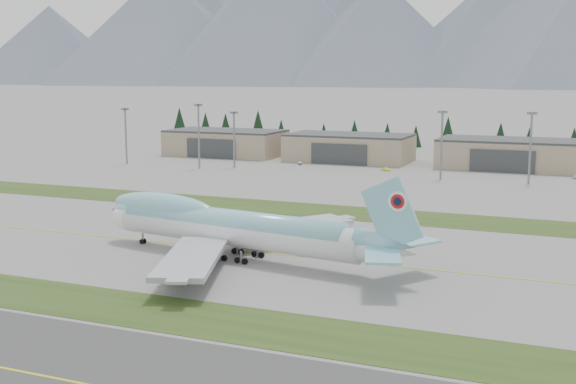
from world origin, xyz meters
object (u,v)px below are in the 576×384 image
at_px(hangar_left, 226,143).
at_px(service_vehicle_a, 300,165).
at_px(hangar_center, 349,147).
at_px(hangar_right, 506,154).
at_px(service_vehicle_c, 576,179).
at_px(service_vehicle_b, 386,171).
at_px(boeing_747_freighter, 232,227).

distance_m(hangar_left, service_vehicle_a, 45.45).
bearing_deg(hangar_center, hangar_right, 0.00).
bearing_deg(service_vehicle_a, service_vehicle_c, -23.91).
xyz_separation_m(hangar_center, service_vehicle_a, (-13.78, -18.36, -5.39)).
bearing_deg(service_vehicle_b, hangar_center, 58.83).
xyz_separation_m(boeing_747_freighter, service_vehicle_a, (-40.41, 137.28, -5.89)).
bearing_deg(boeing_747_freighter, service_vehicle_b, 100.98).
height_order(hangar_left, service_vehicle_a, hangar_left).
height_order(hangar_center, service_vehicle_a, hangar_center).
distance_m(hangar_center, hangar_right, 60.00).
xyz_separation_m(boeing_747_freighter, service_vehicle_b, (-5.28, 131.77, -5.89)).
relative_size(boeing_747_freighter, hangar_right, 1.42).
relative_size(service_vehicle_a, service_vehicle_b, 1.08).
bearing_deg(boeing_747_freighter, service_vehicle_a, 115.09).
xyz_separation_m(service_vehicle_a, service_vehicle_b, (35.13, -5.51, 0.00)).
height_order(hangar_right, service_vehicle_a, hangar_right).
distance_m(service_vehicle_a, service_vehicle_b, 35.56).
relative_size(boeing_747_freighter, hangar_center, 1.42).
relative_size(boeing_747_freighter, service_vehicle_c, 17.30).
relative_size(boeing_747_freighter, hangar_left, 1.42).
height_order(boeing_747_freighter, service_vehicle_c, boeing_747_freighter).
bearing_deg(service_vehicle_c, service_vehicle_a, -163.38).
height_order(hangar_left, service_vehicle_b, hangar_left).
bearing_deg(service_vehicle_b, service_vehicle_a, 98.10).
bearing_deg(service_vehicle_c, hangar_right, 159.58).
xyz_separation_m(hangar_right, service_vehicle_c, (24.46, -18.52, -5.39)).
xyz_separation_m(boeing_747_freighter, hangar_center, (-26.63, 155.64, -0.50)).
relative_size(hangar_right, service_vehicle_c, 12.20).
relative_size(hangar_center, service_vehicle_a, 12.48).
bearing_deg(service_vehicle_c, hangar_left, -170.85).
height_order(hangar_left, service_vehicle_c, hangar_left).
distance_m(hangar_left, hangar_right, 115.00).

